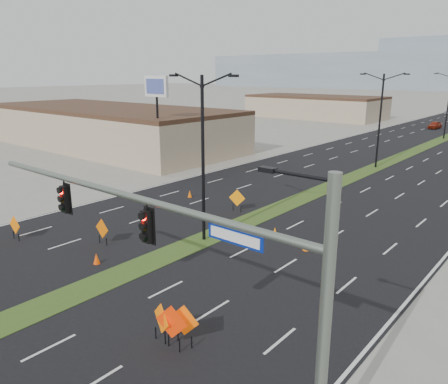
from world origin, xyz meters
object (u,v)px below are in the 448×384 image
Objects in this scene: cone_0 at (96,259)px; cone_2 at (306,245)px; construction_sign_1 at (102,229)px; pole_sign_west at (157,93)px; construction_sign_4 at (161,320)px; construction_sign_5 at (184,322)px; signal_mast at (188,253)px; cone_1 at (275,231)px; construction_sign_0 at (15,226)px; construction_sign_3 at (172,323)px; streetlight_1 at (380,118)px; cone_3 at (190,194)px; construction_sign_2 at (237,199)px; car_left at (435,125)px; streetlight_0 at (203,155)px; streetlight_2 at (448,104)px.

cone_2 is at bearing 48.89° from cone_0.
construction_sign_1 is 0.17× the size of pole_sign_west.
construction_sign_5 is at bearing 50.29° from construction_sign_4.
signal_mast is 30.34× the size of cone_1.
construction_sign_4 is at bearing -76.19° from cone_1.
construction_sign_1 is at bearing -52.39° from pole_sign_west.
construction_sign_0 is at bearing -170.66° from cone_0.
construction_sign_3 is (15.60, -1.46, 0.15)m from construction_sign_0.
streetlight_1 is at bearing 40.82° from pole_sign_west.
construction_sign_0 is at bearing 172.01° from signal_mast.
pole_sign_west is at bearing 150.39° from cone_3.
construction_sign_0 is at bearing 162.83° from construction_sign_5.
construction_sign_2 is 16.90m from construction_sign_4.
construction_sign_3 is 0.18× the size of pole_sign_west.
cone_2 is (14.76, 10.13, -0.59)m from construction_sign_0.
construction_sign_3 is 2.91× the size of cone_0.
construction_sign_3 is 2.97× the size of cone_3.
streetlight_1 is 18.65× the size of cone_1.
construction_sign_1 is at bearing -97.43° from streetlight_1.
car_left is 6.43× the size of cone_3.
pole_sign_west is at bearing 123.68° from construction_sign_3.
streetlight_0 is 6.15× the size of construction_sign_1.
pole_sign_west reaches higher than cone_1.
construction_sign_4 reaches higher than car_left.
signal_mast is 1.63× the size of streetlight_0.
streetlight_2 reaches higher than construction_sign_4.
construction_sign_1 is at bearing -86.34° from car_left.
construction_sign_4 is at bearing -17.72° from cone_0.
streetlight_0 reaches higher than cone_0.
construction_sign_4 is at bearing -43.00° from pole_sign_west.
streetlight_1 is 28.00m from streetlight_2.
cone_3 is (-2.64, -62.49, -0.36)m from car_left.
signal_mast is at bearing -42.27° from construction_sign_3.
construction_sign_0 is at bearing -98.07° from streetlight_2.
cone_1 is 2.95m from cone_2.
construction_sign_3 reaches higher than cone_3.
streetlight_1 is at bearing 117.94° from construction_sign_4.
streetlight_2 is 64.33m from construction_sign_0.
construction_sign_3 is at bearing -21.85° from construction_sign_1.
pole_sign_west reaches higher than construction_sign_3.
signal_mast reaches higher than cone_3.
construction_sign_0 is at bearing -146.62° from construction_sign_1.
streetlight_1 reaches higher than construction_sign_3.
cone_1 is at bearing -44.33° from construction_sign_2.
streetlight_0 reaches higher than construction_sign_3.
streetlight_2 is 5.91× the size of construction_sign_5.
construction_sign_5 reaches higher than construction_sign_4.
construction_sign_0 is (-9.01, -63.54, -4.49)m from streetlight_2.
streetlight_1 is 23.84m from pole_sign_west.
cone_2 is (5.75, -25.40, -5.08)m from streetlight_1.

